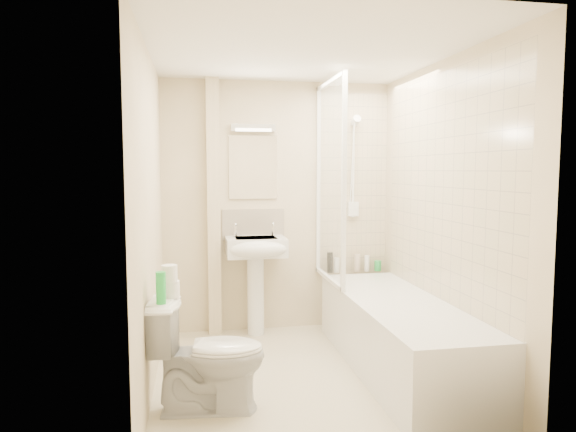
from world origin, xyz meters
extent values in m
plane|color=beige|center=(0.00, 0.00, 0.00)|extent=(2.50, 2.50, 0.00)
cube|color=beige|center=(0.00, 1.25, 1.20)|extent=(2.20, 0.02, 2.40)
cube|color=beige|center=(-1.10, 0.00, 1.20)|extent=(0.02, 2.50, 2.40)
cube|color=beige|center=(1.10, 0.00, 1.20)|extent=(0.02, 2.50, 2.40)
cube|color=white|center=(0.00, 0.00, 2.40)|extent=(2.20, 2.50, 0.02)
cube|color=beige|center=(0.75, 1.24, 1.42)|extent=(0.70, 0.01, 1.75)
cube|color=beige|center=(1.09, 0.00, 1.42)|extent=(0.01, 2.10, 1.75)
cube|color=beige|center=(-0.62, 1.19, 1.20)|extent=(0.12, 0.12, 2.40)
cube|color=beige|center=(-0.24, 1.24, 1.03)|extent=(0.60, 0.02, 0.30)
cube|color=white|center=(-0.24, 1.24, 1.58)|extent=(0.46, 0.01, 0.60)
cube|color=silver|center=(-0.24, 1.22, 1.95)|extent=(0.42, 0.07, 0.07)
cube|color=white|center=(0.75, 0.00, 0.28)|extent=(0.70, 2.10, 0.55)
cube|color=white|center=(0.75, 0.00, 0.49)|extent=(0.56, 1.96, 0.05)
cube|color=white|center=(0.40, 0.80, 1.45)|extent=(0.01, 0.90, 1.80)
cube|color=white|center=(0.40, 1.23, 1.45)|extent=(0.04, 0.04, 1.80)
cube|color=white|center=(0.40, 0.35, 1.45)|extent=(0.04, 0.04, 1.80)
cube|color=white|center=(0.40, 0.80, 2.33)|extent=(0.04, 0.90, 0.04)
cube|color=white|center=(0.40, 0.80, 0.57)|extent=(0.04, 0.90, 0.03)
cylinder|color=white|center=(0.75, 1.22, 1.55)|extent=(0.02, 0.02, 0.90)
cylinder|color=white|center=(0.75, 1.22, 1.10)|extent=(0.05, 0.05, 0.02)
cylinder|color=white|center=(0.75, 1.22, 2.00)|extent=(0.05, 0.05, 0.02)
cylinder|color=white|center=(0.75, 1.15, 2.03)|extent=(0.08, 0.11, 0.11)
cube|color=white|center=(0.75, 1.21, 1.17)|extent=(0.10, 0.05, 0.14)
cylinder|color=white|center=(0.73, 1.19, 1.60)|extent=(0.01, 0.13, 0.84)
cylinder|color=white|center=(-0.24, 1.08, 0.37)|extent=(0.16, 0.16, 0.74)
cube|color=white|center=(-0.24, 1.05, 0.84)|extent=(0.55, 0.42, 0.17)
ellipsoid|color=white|center=(-0.24, 0.88, 0.84)|extent=(0.55, 0.23, 0.17)
cube|color=silver|center=(-0.24, 1.05, 0.91)|extent=(0.38, 0.27, 0.04)
cylinder|color=white|center=(-0.42, 1.16, 0.98)|extent=(0.03, 0.03, 0.10)
cylinder|color=white|center=(-0.06, 1.16, 0.98)|extent=(0.03, 0.03, 0.10)
sphere|color=white|center=(-0.42, 1.16, 1.04)|extent=(0.04, 0.04, 0.04)
sphere|color=white|center=(-0.06, 1.16, 1.04)|extent=(0.04, 0.04, 0.04)
cylinder|color=black|center=(0.51, 1.16, 0.65)|extent=(0.06, 0.06, 0.20)
cylinder|color=white|center=(0.57, 1.16, 0.62)|extent=(0.06, 0.06, 0.14)
cylinder|color=beige|center=(0.78, 1.16, 0.64)|extent=(0.06, 0.06, 0.17)
cylinder|color=white|center=(0.88, 1.16, 0.63)|extent=(0.05, 0.05, 0.16)
cylinder|color=green|center=(1.00, 1.16, 0.60)|extent=(0.07, 0.07, 0.10)
imported|color=white|center=(-0.72, -0.40, 0.37)|extent=(0.56, 0.81, 0.74)
cylinder|color=white|center=(-0.95, -0.33, 0.79)|extent=(0.10, 0.10, 0.11)
cylinder|color=white|center=(-0.96, -0.35, 0.90)|extent=(0.10, 0.10, 0.11)
cylinder|color=green|center=(-1.00, -0.49, 0.84)|extent=(0.06, 0.06, 0.20)
camera|label=1|loc=(-0.78, -3.66, 1.56)|focal=32.00mm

